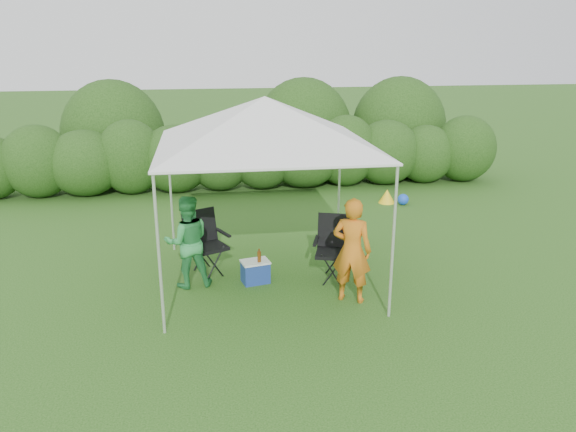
{
  "coord_description": "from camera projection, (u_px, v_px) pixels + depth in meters",
  "views": [
    {
      "loc": [
        -0.89,
        -7.59,
        3.64
      ],
      "look_at": [
        0.32,
        0.4,
        1.05
      ],
      "focal_mm": 35.0,
      "sensor_mm": 36.0,
      "label": 1
    }
  ],
  "objects": [
    {
      "name": "chair_right",
      "position": [
        335.0,
        243.0,
        8.73
      ],
      "size": [
        0.74,
        0.7,
        1.01
      ],
      "rotation": [
        0.0,
        0.0,
        -0.31
      ],
      "color": "black",
      "rests_on": "ground"
    },
    {
      "name": "chair_left",
      "position": [
        204.0,
        238.0,
        8.95
      ],
      "size": [
        0.77,
        0.75,
        1.01
      ],
      "rotation": [
        0.0,
        0.0,
        0.45
      ],
      "color": "black",
      "rests_on": "ground"
    },
    {
      "name": "cooler",
      "position": [
        255.0,
        271.0,
        8.67
      ],
      "size": [
        0.48,
        0.39,
        0.35
      ],
      "rotation": [
        0.0,
        0.0,
        0.22
      ],
      "color": "navy",
      "rests_on": "ground"
    },
    {
      "name": "ground",
      "position": [
        271.0,
        292.0,
        8.39
      ],
      "size": [
        70.0,
        70.0,
        0.0
      ],
      "primitive_type": "plane",
      "color": "#33621E"
    },
    {
      "name": "woman",
      "position": [
        187.0,
        242.0,
        8.4
      ],
      "size": [
        0.76,
        0.63,
        1.42
      ],
      "primitive_type": "imported",
      "rotation": [
        0.0,
        0.0,
        3.28
      ],
      "color": "green",
      "rests_on": "ground"
    },
    {
      "name": "hedge",
      "position": [
        242.0,
        157.0,
        13.79
      ],
      "size": [
        13.22,
        1.53,
        1.8
      ],
      "color": "#284E18",
      "rests_on": "ground"
    },
    {
      "name": "canopy",
      "position": [
        265.0,
        122.0,
        8.11
      ],
      "size": [
        3.1,
        3.1,
        2.83
      ],
      "color": "silver",
      "rests_on": "ground"
    },
    {
      "name": "bottle",
      "position": [
        259.0,
        255.0,
        8.55
      ],
      "size": [
        0.06,
        0.06,
        0.21
      ],
      "primitive_type": "cylinder",
      "color": "#592D0C",
      "rests_on": "cooler"
    },
    {
      "name": "lawn_toy",
      "position": [
        391.0,
        197.0,
        12.8
      ],
      "size": [
        0.63,
        0.52,
        0.31
      ],
      "color": "yellow",
      "rests_on": "ground"
    },
    {
      "name": "man",
      "position": [
        352.0,
        250.0,
        7.9
      ],
      "size": [
        0.66,
        0.58,
        1.53
      ],
      "primitive_type": "imported",
      "rotation": [
        0.0,
        0.0,
        2.67
      ],
      "color": "orange",
      "rests_on": "ground"
    }
  ]
}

